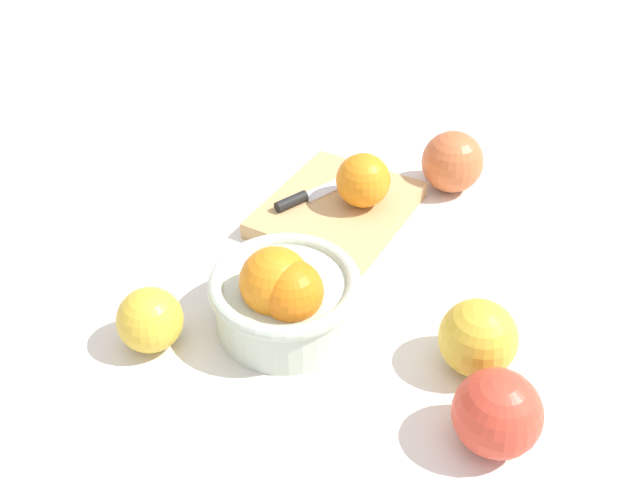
{
  "coord_description": "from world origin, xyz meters",
  "views": [
    {
      "loc": [
        -0.62,
        -0.14,
        0.55
      ],
      "look_at": [
        -0.01,
        0.07,
        0.04
      ],
      "focal_mm": 39.92,
      "sensor_mm": 36.0,
      "label": 1
    }
  ],
  "objects_px": {
    "knife": "(312,194)",
    "apple_front_left_2": "(497,413)",
    "apple_front_right": "(452,162)",
    "apple_front_left": "(478,338)",
    "orange_on_board": "(363,180)",
    "cutting_board": "(337,209)",
    "apple_back_left": "(150,320)",
    "bowl": "(285,295)"
  },
  "relations": [
    {
      "from": "apple_front_right",
      "to": "apple_front_left",
      "type": "height_order",
      "value": "apple_front_right"
    },
    {
      "from": "cutting_board",
      "to": "apple_front_left_2",
      "type": "distance_m",
      "value": 0.38
    },
    {
      "from": "apple_front_left",
      "to": "bowl",
      "type": "bearing_deg",
      "value": 92.99
    },
    {
      "from": "apple_back_left",
      "to": "apple_front_left_2",
      "type": "xyz_separation_m",
      "value": [
        -0.01,
        -0.36,
        0.01
      ]
    },
    {
      "from": "apple_front_right",
      "to": "apple_front_left",
      "type": "bearing_deg",
      "value": -165.17
    },
    {
      "from": "cutting_board",
      "to": "apple_front_left_2",
      "type": "bearing_deg",
      "value": -140.16
    },
    {
      "from": "knife",
      "to": "apple_front_left_2",
      "type": "height_order",
      "value": "apple_front_left_2"
    },
    {
      "from": "apple_front_left_2",
      "to": "apple_front_right",
      "type": "bearing_deg",
      "value": 15.77
    },
    {
      "from": "apple_back_left",
      "to": "bowl",
      "type": "bearing_deg",
      "value": -61.6
    },
    {
      "from": "cutting_board",
      "to": "knife",
      "type": "relative_size",
      "value": 1.45
    },
    {
      "from": "bowl",
      "to": "apple_back_left",
      "type": "relative_size",
      "value": 2.35
    },
    {
      "from": "orange_on_board",
      "to": "apple_front_left",
      "type": "bearing_deg",
      "value": -139.5
    },
    {
      "from": "apple_front_left",
      "to": "apple_back_left",
      "type": "height_order",
      "value": "apple_front_left"
    },
    {
      "from": "knife",
      "to": "apple_front_right",
      "type": "relative_size",
      "value": 1.66
    },
    {
      "from": "apple_front_left",
      "to": "apple_front_left_2",
      "type": "xyz_separation_m",
      "value": [
        -0.09,
        -0.03,
        0.0
      ]
    },
    {
      "from": "apple_front_right",
      "to": "cutting_board",
      "type": "bearing_deg",
      "value": 131.93
    },
    {
      "from": "apple_front_left",
      "to": "apple_front_left_2",
      "type": "height_order",
      "value": "apple_front_left_2"
    },
    {
      "from": "knife",
      "to": "apple_front_right",
      "type": "bearing_deg",
      "value": -55.35
    },
    {
      "from": "apple_front_right",
      "to": "knife",
      "type": "bearing_deg",
      "value": 124.65
    },
    {
      "from": "apple_back_left",
      "to": "apple_front_left",
      "type": "bearing_deg",
      "value": -76.61
    },
    {
      "from": "knife",
      "to": "apple_back_left",
      "type": "relative_size",
      "value": 2.01
    },
    {
      "from": "bowl",
      "to": "apple_front_left_2",
      "type": "relative_size",
      "value": 1.99
    },
    {
      "from": "cutting_board",
      "to": "apple_front_right",
      "type": "distance_m",
      "value": 0.17
    },
    {
      "from": "knife",
      "to": "apple_front_right",
      "type": "height_order",
      "value": "apple_front_right"
    },
    {
      "from": "cutting_board",
      "to": "apple_front_left",
      "type": "xyz_separation_m",
      "value": [
        -0.2,
        -0.21,
        0.03
      ]
    },
    {
      "from": "orange_on_board",
      "to": "apple_front_right",
      "type": "height_order",
      "value": "orange_on_board"
    },
    {
      "from": "bowl",
      "to": "apple_front_left_2",
      "type": "height_order",
      "value": "bowl"
    },
    {
      "from": "knife",
      "to": "apple_front_left_2",
      "type": "distance_m",
      "value": 0.4
    },
    {
      "from": "orange_on_board",
      "to": "knife",
      "type": "distance_m",
      "value": 0.07
    },
    {
      "from": "apple_front_left_2",
      "to": "orange_on_board",
      "type": "bearing_deg",
      "value": 35.16
    },
    {
      "from": "cutting_board",
      "to": "apple_front_left",
      "type": "bearing_deg",
      "value": -133.65
    },
    {
      "from": "knife",
      "to": "apple_back_left",
      "type": "distance_m",
      "value": 0.29
    },
    {
      "from": "knife",
      "to": "apple_front_left_2",
      "type": "relative_size",
      "value": 1.71
    },
    {
      "from": "cutting_board",
      "to": "bowl",
      "type": "bearing_deg",
      "value": -177.75
    },
    {
      "from": "orange_on_board",
      "to": "apple_front_left",
      "type": "distance_m",
      "value": 0.28
    },
    {
      "from": "orange_on_board",
      "to": "apple_front_left",
      "type": "xyz_separation_m",
      "value": [
        -0.21,
        -0.18,
        -0.02
      ]
    },
    {
      "from": "knife",
      "to": "apple_back_left",
      "type": "height_order",
      "value": "apple_back_left"
    },
    {
      "from": "apple_front_right",
      "to": "bowl",
      "type": "bearing_deg",
      "value": 159.95
    },
    {
      "from": "bowl",
      "to": "apple_back_left",
      "type": "height_order",
      "value": "bowl"
    },
    {
      "from": "cutting_board",
      "to": "apple_front_left",
      "type": "height_order",
      "value": "apple_front_left"
    },
    {
      "from": "orange_on_board",
      "to": "apple_back_left",
      "type": "bearing_deg",
      "value": 153.06
    },
    {
      "from": "orange_on_board",
      "to": "apple_back_left",
      "type": "xyz_separation_m",
      "value": [
        -0.29,
        0.15,
        -0.02
      ]
    }
  ]
}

